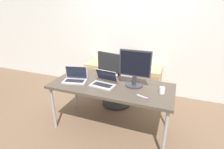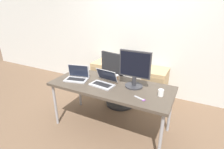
# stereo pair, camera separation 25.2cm
# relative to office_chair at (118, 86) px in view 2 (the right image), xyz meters

# --- Properties ---
(ground_plane) EXTENTS (14.00, 14.00, 0.00)m
(ground_plane) POSITION_rel_office_chair_xyz_m (0.17, -0.65, -0.42)
(ground_plane) COLOR brown
(wall_back) EXTENTS (10.00, 0.05, 2.60)m
(wall_back) POSITION_rel_office_chair_xyz_m (0.17, 0.82, 0.88)
(wall_back) COLOR silver
(wall_back) RESTS_ON ground_plane
(desk) EXTENTS (1.79, 0.76, 0.75)m
(desk) POSITION_rel_office_chair_xyz_m (0.17, -0.65, 0.28)
(desk) COLOR #473D33
(desk) RESTS_ON ground_plane
(office_chair) EXTENTS (0.57, 0.61, 1.10)m
(office_chair) POSITION_rel_office_chair_xyz_m (0.00, 0.00, 0.00)
(office_chair) COLOR #232326
(office_chair) RESTS_ON ground_plane
(cabinet_left) EXTENTS (0.44, 0.52, 0.66)m
(cabinet_left) POSITION_rel_office_chair_xyz_m (-0.59, 0.53, -0.09)
(cabinet_left) COLOR tan
(cabinet_left) RESTS_ON ground_plane
(cabinet_right) EXTENTS (0.44, 0.52, 0.66)m
(cabinet_right) POSITION_rel_office_chair_xyz_m (0.56, 0.53, -0.09)
(cabinet_right) COLOR tan
(cabinet_right) RESTS_ON ground_plane
(laptop_left) EXTENTS (0.37, 0.32, 0.21)m
(laptop_left) POSITION_rel_office_chair_xyz_m (0.07, -0.68, 0.38)
(laptop_left) COLOR #ADADB2
(laptop_left) RESTS_ON desk
(laptop_right) EXTENTS (0.39, 0.29, 0.22)m
(laptop_right) POSITION_rel_office_chair_xyz_m (-0.39, -0.71, 0.38)
(laptop_right) COLOR #ADADB2
(laptop_right) RESTS_ON desk
(monitor) EXTENTS (0.44, 0.25, 0.52)m
(monitor) POSITION_rel_office_chair_xyz_m (0.49, -0.55, 0.59)
(monitor) COLOR #2D2D33
(monitor) RESTS_ON desk
(coffee_cup_white) EXTENTS (0.07, 0.07, 0.09)m
(coffee_cup_white) POSITION_rel_office_chair_xyz_m (0.90, -0.65, 0.38)
(coffee_cup_white) COLOR white
(coffee_cup_white) RESTS_ON desk
(coffee_cup_brown) EXTENTS (0.08, 0.08, 0.09)m
(coffee_cup_brown) POSITION_rel_office_chair_xyz_m (0.17, -0.48, 0.38)
(coffee_cup_brown) COLOR brown
(coffee_cup_brown) RESTS_ON desk
(scissors) EXTENTS (0.17, 0.08, 0.01)m
(scissors) POSITION_rel_office_chair_xyz_m (0.69, -0.85, 0.34)
(scissors) COLOR #B2B2B7
(scissors) RESTS_ON desk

